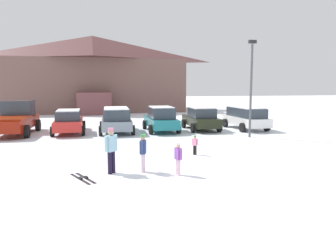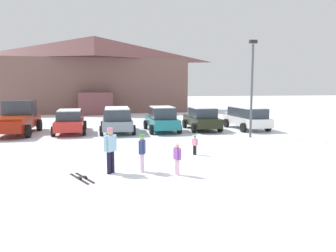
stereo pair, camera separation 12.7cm
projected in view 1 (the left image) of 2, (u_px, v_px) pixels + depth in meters
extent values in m
plane|color=white|center=(181.00, 191.00, 9.91)|extent=(160.00, 160.00, 0.00)
cube|color=brown|center=(93.00, 86.00, 40.36)|extent=(21.45, 10.67, 6.15)
pyramid|color=#4D2929|center=(92.00, 48.00, 39.79)|extent=(22.07, 11.30, 2.95)
cube|color=brown|center=(94.00, 104.00, 35.03)|extent=(3.68, 1.97, 2.40)
cube|color=red|center=(69.00, 124.00, 21.89)|extent=(1.98, 4.81, 0.59)
cube|color=#2D3842|center=(69.00, 115.00, 21.59)|extent=(1.65, 2.53, 0.59)
cube|color=white|center=(68.00, 110.00, 21.55)|extent=(1.54, 2.41, 0.06)
cylinder|color=black|center=(57.00, 126.00, 23.12)|extent=(0.25, 0.65, 0.64)
cylinder|color=black|center=(84.00, 125.00, 23.55)|extent=(0.25, 0.65, 0.64)
cylinder|color=black|center=(52.00, 131.00, 20.30)|extent=(0.25, 0.65, 0.64)
cylinder|color=black|center=(83.00, 131.00, 20.73)|extent=(0.25, 0.65, 0.64)
cube|color=slate|center=(116.00, 123.00, 22.07)|extent=(1.91, 4.40, 0.60)
cube|color=#2D3842|center=(116.00, 114.00, 21.90)|extent=(1.68, 3.35, 0.69)
cube|color=white|center=(116.00, 108.00, 21.86)|extent=(1.57, 3.18, 0.06)
cylinder|color=black|center=(101.00, 126.00, 23.26)|extent=(0.22, 0.64, 0.64)
cylinder|color=black|center=(130.00, 125.00, 23.62)|extent=(0.22, 0.64, 0.64)
cylinder|color=black|center=(101.00, 131.00, 20.60)|extent=(0.22, 0.64, 0.64)
cylinder|color=black|center=(133.00, 130.00, 20.96)|extent=(0.22, 0.64, 0.64)
cube|color=#1A7077|center=(161.00, 122.00, 22.67)|extent=(1.89, 4.41, 0.61)
cube|color=#2D3842|center=(161.00, 113.00, 22.37)|extent=(1.60, 2.32, 0.73)
cube|color=white|center=(161.00, 107.00, 22.32)|extent=(1.49, 2.20, 0.06)
cylinder|color=black|center=(145.00, 125.00, 23.81)|extent=(0.25, 0.65, 0.64)
cylinder|color=black|center=(169.00, 124.00, 24.21)|extent=(0.25, 0.65, 0.64)
cylinder|color=black|center=(151.00, 130.00, 21.20)|extent=(0.25, 0.65, 0.64)
cylinder|color=black|center=(179.00, 129.00, 21.61)|extent=(0.25, 0.65, 0.64)
cube|color=black|center=(201.00, 121.00, 23.36)|extent=(1.80, 4.18, 0.61)
cube|color=#2D3842|center=(202.00, 113.00, 23.08)|extent=(1.55, 2.19, 0.63)
cube|color=white|center=(202.00, 108.00, 23.03)|extent=(1.45, 2.08, 0.06)
cylinder|color=black|center=(184.00, 124.00, 24.46)|extent=(0.23, 0.64, 0.64)
cylinder|color=black|center=(207.00, 123.00, 24.83)|extent=(0.23, 0.64, 0.64)
cylinder|color=black|center=(193.00, 128.00, 21.96)|extent=(0.23, 0.64, 0.64)
cylinder|color=black|center=(219.00, 127.00, 22.33)|extent=(0.23, 0.64, 0.64)
cube|color=white|center=(245.00, 121.00, 23.72)|extent=(2.04, 4.58, 0.59)
cube|color=#2D3842|center=(246.00, 112.00, 23.56)|extent=(1.76, 3.49, 0.64)
cube|color=white|center=(246.00, 107.00, 23.52)|extent=(1.64, 3.32, 0.06)
cylinder|color=black|center=(225.00, 123.00, 24.85)|extent=(0.27, 0.65, 0.64)
cylinder|color=black|center=(247.00, 122.00, 25.32)|extent=(0.27, 0.65, 0.64)
cylinder|color=black|center=(242.00, 128.00, 22.20)|extent=(0.27, 0.65, 0.64)
cylinder|color=black|center=(267.00, 127.00, 22.67)|extent=(0.27, 0.65, 0.64)
cube|color=maroon|center=(15.00, 123.00, 21.09)|extent=(2.04, 5.30, 0.70)
cube|color=#2D3842|center=(18.00, 108.00, 22.01)|extent=(1.85, 1.71, 1.05)
cube|color=#932005|center=(10.00, 118.00, 20.13)|extent=(2.02, 2.92, 0.12)
cylinder|color=black|center=(5.00, 126.00, 22.49)|extent=(0.27, 0.80, 0.80)
cylinder|color=black|center=(38.00, 125.00, 22.87)|extent=(0.27, 0.80, 0.80)
cylinder|color=black|center=(27.00, 131.00, 19.77)|extent=(0.27, 0.80, 0.80)
cylinder|color=black|center=(196.00, 150.00, 14.98)|extent=(0.08, 0.08, 0.44)
cylinder|color=black|center=(194.00, 150.00, 15.04)|extent=(0.08, 0.08, 0.44)
cube|color=pink|center=(195.00, 142.00, 14.97)|extent=(0.24, 0.25, 0.31)
cylinder|color=pink|center=(197.00, 142.00, 14.88)|extent=(0.06, 0.06, 0.29)
cylinder|color=pink|center=(192.00, 142.00, 15.05)|extent=(0.06, 0.06, 0.29)
sphere|color=tan|center=(195.00, 138.00, 14.94)|extent=(0.11, 0.11, 0.11)
cylinder|color=green|center=(195.00, 136.00, 14.93)|extent=(0.11, 0.11, 0.05)
cylinder|color=silver|center=(143.00, 163.00, 11.96)|extent=(0.13, 0.13, 0.69)
cylinder|color=silver|center=(143.00, 162.00, 12.11)|extent=(0.13, 0.13, 0.69)
cube|color=navy|center=(143.00, 147.00, 11.96)|extent=(0.28, 0.38, 0.49)
cylinder|color=navy|center=(142.00, 148.00, 11.75)|extent=(0.09, 0.09, 0.46)
cylinder|color=navy|center=(144.00, 146.00, 12.17)|extent=(0.09, 0.09, 0.46)
sphere|color=tan|center=(143.00, 138.00, 11.92)|extent=(0.18, 0.18, 0.18)
cylinder|color=green|center=(143.00, 135.00, 11.91)|extent=(0.17, 0.17, 0.08)
cylinder|color=beige|center=(177.00, 167.00, 11.69)|extent=(0.10, 0.10, 0.57)
cylinder|color=beige|center=(179.00, 168.00, 11.58)|extent=(0.10, 0.10, 0.57)
cube|color=purple|center=(178.00, 154.00, 11.57)|extent=(0.24, 0.32, 0.40)
cylinder|color=purple|center=(176.00, 153.00, 11.73)|extent=(0.08, 0.08, 0.38)
cylinder|color=purple|center=(181.00, 154.00, 11.42)|extent=(0.08, 0.08, 0.38)
sphere|color=tan|center=(178.00, 146.00, 11.54)|extent=(0.15, 0.15, 0.15)
cylinder|color=beige|center=(178.00, 144.00, 11.53)|extent=(0.14, 0.14, 0.07)
cylinder|color=black|center=(110.00, 163.00, 11.75)|extent=(0.15, 0.15, 0.82)
cylinder|color=black|center=(113.00, 162.00, 11.90)|extent=(0.15, 0.15, 0.82)
cube|color=#96C5D8|center=(111.00, 143.00, 11.74)|extent=(0.45, 0.46, 0.58)
cylinder|color=#96C5D8|center=(106.00, 144.00, 11.53)|extent=(0.11, 0.11, 0.55)
cylinder|color=#96C5D8|center=(116.00, 142.00, 11.95)|extent=(0.11, 0.11, 0.55)
sphere|color=tan|center=(111.00, 132.00, 11.69)|extent=(0.21, 0.21, 0.21)
cylinder|color=pink|center=(111.00, 129.00, 11.68)|extent=(0.20, 0.20, 0.10)
cube|color=black|center=(80.00, 179.00, 11.14)|extent=(0.79, 1.44, 0.02)
cube|color=black|center=(80.00, 178.00, 11.09)|extent=(0.16, 0.21, 0.06)
cube|color=black|center=(85.00, 178.00, 11.26)|extent=(0.79, 1.44, 0.02)
cube|color=black|center=(86.00, 177.00, 11.22)|extent=(0.16, 0.21, 0.06)
cylinder|color=#515459|center=(251.00, 92.00, 19.77)|extent=(0.14, 0.14, 5.58)
cube|color=#232326|center=(252.00, 42.00, 19.40)|extent=(0.44, 0.24, 0.20)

